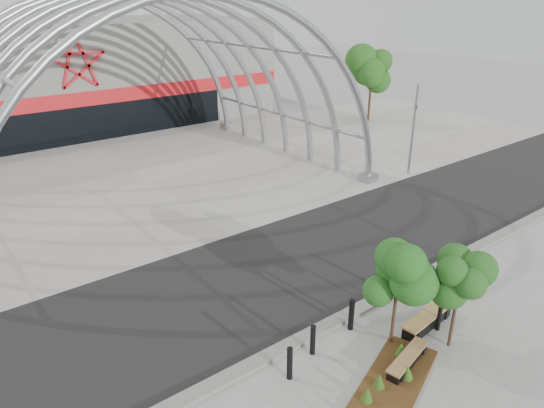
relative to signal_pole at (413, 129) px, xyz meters
name	(u,v)px	position (x,y,z in m)	size (l,w,h in m)	color
ground	(344,312)	(-12.89, -7.44, -2.76)	(140.00, 140.00, 0.00)	gray
road	(280,269)	(-12.89, -3.94, -2.75)	(140.00, 7.00, 0.02)	black
forecourt	(150,182)	(-12.89, 8.06, -2.74)	(60.00, 17.00, 0.04)	#AAA399
kerb	(349,314)	(-12.89, -7.69, -2.70)	(60.00, 0.50, 0.12)	slate
arena_building	(51,74)	(-12.89, 26.01, 1.23)	(34.00, 15.24, 8.00)	slate
vault_canopy	(150,182)	(-12.89, 8.06, -2.74)	(20.80, 15.80, 20.36)	#92989C
planting_bed	(386,393)	(-14.69, -10.78, -2.64)	(4.94, 3.02, 0.50)	#3E290D
signal_pole	(413,129)	(0.00, 0.00, 0.00)	(0.30, 0.75, 5.27)	gray
street_tree_0	(398,278)	(-12.91, -9.47, -0.40)	(1.44, 1.44, 3.27)	black
street_tree_1	(459,284)	(-11.55, -10.59, -0.57)	(1.29, 1.29, 3.05)	black
bench_0	(407,361)	(-13.34, -10.41, -2.56)	(1.96, 0.83, 0.40)	black
bench_1	(427,321)	(-11.35, -9.63, -2.52)	(2.35, 0.72, 0.48)	black
bollard_0	(313,340)	(-15.12, -8.34, -2.26)	(0.16, 0.16, 0.99)	black
bollard_1	(290,363)	(-16.30, -8.71, -2.24)	(0.17, 0.17, 1.03)	black
bollard_2	(351,315)	(-13.37, -8.21, -2.21)	(0.17, 0.17, 1.09)	black
bollard_3	(439,318)	(-11.19, -9.93, -2.32)	(0.14, 0.14, 0.87)	black
bollard_4	(397,284)	(-10.75, -7.89, -2.25)	(0.16, 0.16, 1.01)	black
bg_tree_1	(372,70)	(8.11, 10.56, 1.49)	(2.70, 2.70, 5.91)	#2F2114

